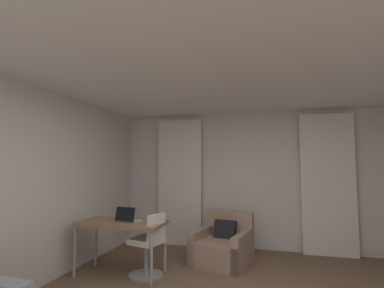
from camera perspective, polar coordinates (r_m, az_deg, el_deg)
The scene contains 9 objects.
wall_window at distance 5.68m, azimuth 11.35°, elevation -6.95°, with size 5.12×0.06×2.60m.
wall_left at distance 3.93m, azimuth -32.96°, elevation -7.38°, with size 0.06×6.12×2.60m.
ceiling at distance 2.88m, azimuth 6.78°, elevation 17.69°, with size 5.12×6.12×0.06m, color white.
curtain_left_panel at distance 5.81m, azimuth -2.50°, elevation -7.48°, with size 0.90×0.06×2.50m.
curtain_right_panel at distance 5.63m, azimuth 25.47°, elevation -7.13°, with size 0.90×0.06×2.50m.
armchair at distance 4.93m, azimuth 6.18°, elevation -19.66°, with size 0.99×1.01×0.78m.
desk at distance 4.42m, azimuth -13.90°, elevation -15.66°, with size 1.26×0.61×0.75m.
desk_chair at distance 4.33m, azimuth -8.65°, elevation -19.94°, with size 0.48×0.48×0.88m.
laptop at distance 4.36m, azimuth -12.63°, elevation -14.32°, with size 0.36×0.29×0.22m.
Camera 1 is at (0.37, -2.64, 1.54)m, focal length 26.74 mm.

